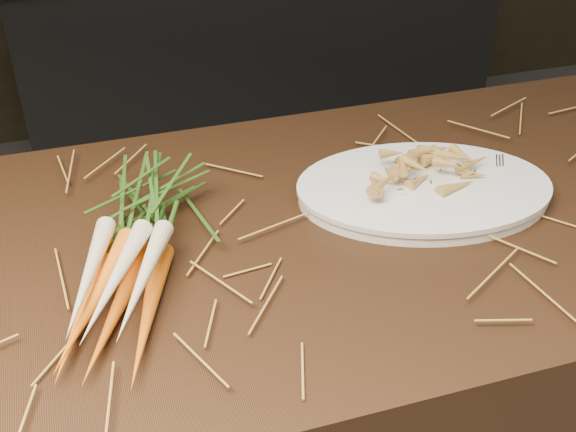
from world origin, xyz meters
name	(u,v)px	position (x,y,z in m)	size (l,w,h in m)	color
main_counter	(366,413)	(0.00, 0.30, 0.45)	(2.40, 0.70, 0.90)	black
back_counter	(255,50)	(0.30, 2.18, 0.42)	(1.82, 0.62, 0.84)	black
straw_bedding	(385,206)	(0.00, 0.30, 0.91)	(1.40, 0.60, 0.02)	#AA8533
root_veg_bunch	(142,230)	(-0.36, 0.30, 0.94)	(0.28, 0.46, 0.08)	#D05D00
serving_platter	(423,192)	(0.07, 0.32, 0.91)	(0.39, 0.26, 0.02)	white
roasted_veg_heap	(426,174)	(0.07, 0.32, 0.94)	(0.19, 0.14, 0.04)	#B27C3A
serving_fork	(516,186)	(0.20, 0.27, 0.92)	(0.01, 0.15, 0.00)	silver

